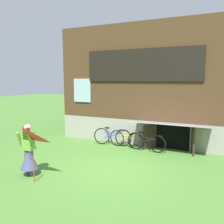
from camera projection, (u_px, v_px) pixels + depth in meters
The scene contains 7 objects.
ground_plane at pixel (112, 169), 7.47m from camera, with size 60.00×60.00×0.00m, color #4C7F33.
log_house at pixel (156, 84), 12.13m from camera, with size 7.95×6.26×5.25m.
person at pixel (29, 154), 6.89m from camera, with size 0.61×0.52×1.57m.
kite at pixel (23, 140), 6.24m from camera, with size 0.84×0.83×1.50m.
bicycle_black at pixel (146, 142), 9.33m from camera, with size 1.65×0.25×0.75m.
bicycle_yellow at pixel (126, 139), 9.79m from camera, with size 1.61×0.28×0.74m.
bicycle_blue at pixel (112, 137), 10.15m from camera, with size 1.71×0.25×0.78m.
Camera 1 is at (2.93, -6.51, 2.86)m, focal length 37.22 mm.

